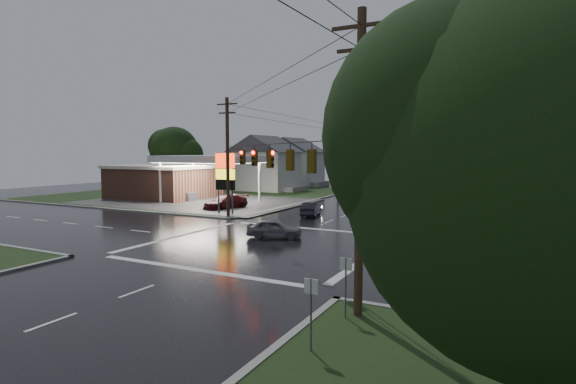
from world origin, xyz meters
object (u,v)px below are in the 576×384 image
at_px(pylon_sign, 225,173).
at_px(tree_ne_far, 546,151).
at_px(gas_station, 170,179).
at_px(car_pump, 225,202).
at_px(tree_se, 558,180).
at_px(tree_nw_behind, 175,151).
at_px(car_north, 311,209).
at_px(utility_pole_n, 338,156).
at_px(utility_pole_se, 360,161).
at_px(utility_pole_nw, 228,155).
at_px(house_near, 265,162).
at_px(house_far, 294,161).
at_px(car_crossing, 274,228).
at_px(tree_ne_near, 515,157).

xyz_separation_m(pylon_sign, tree_ne_far, (27.65, 23.49, 2.17)).
bearing_deg(gas_station, car_pump, -24.21).
relative_size(pylon_sign, tree_se, 0.66).
height_order(pylon_sign, tree_nw_behind, tree_nw_behind).
relative_size(tree_ne_far, car_north, 2.48).
distance_m(utility_pole_n, car_north, 25.81).
xyz_separation_m(gas_station, utility_pole_se, (35.18, -29.20, 3.17)).
distance_m(utility_pole_nw, tree_ne_far, 36.20).
xyz_separation_m(tree_nw_behind, car_north, (31.01, -16.45, -5.53)).
bearing_deg(tree_se, tree_nw_behind, 136.80).
bearing_deg(car_north, car_pump, -16.28).
distance_m(pylon_sign, tree_nw_behind, 30.49).
relative_size(gas_station, utility_pole_se, 2.38).
distance_m(utility_pole_n, tree_se, 59.36).
height_order(pylon_sign, tree_se, tree_se).
height_order(utility_pole_n, tree_ne_far, utility_pole_n).
relative_size(house_near, house_far, 1.00).
relative_size(pylon_sign, house_near, 0.54).
height_order(tree_se, car_pump, tree_se).
relative_size(utility_pole_se, car_crossing, 2.83).
distance_m(car_north, car_crossing, 11.35).
height_order(pylon_sign, car_north, pylon_sign).
bearing_deg(tree_nw_behind, house_far, 56.56).
xyz_separation_m(tree_se, car_pump, (-28.15, 30.01, -4.83)).
bearing_deg(car_pump, utility_pole_n, 100.49).
distance_m(utility_pole_n, tree_ne_far, 26.96).
bearing_deg(tree_se, utility_pole_se, 130.95).
relative_size(gas_station, house_near, 2.37).
bearing_deg(pylon_sign, tree_nw_behind, 140.13).
height_order(utility_pole_n, house_far, utility_pole_n).
height_order(utility_pole_se, car_crossing, utility_pole_se).
bearing_deg(car_crossing, tree_ne_far, -51.33).
xyz_separation_m(utility_pole_se, tree_nw_behind, (-43.34, 39.49, 0.46)).
height_order(tree_ne_near, tree_ne_far, tree_ne_far).
relative_size(utility_pole_n, tree_nw_behind, 1.05).
bearing_deg(car_north, utility_pole_se, 104.46).
distance_m(house_far, car_north, 39.59).
bearing_deg(utility_pole_n, tree_nw_behind, -161.79).
bearing_deg(tree_se, car_crossing, 130.58).
height_order(car_north, car_pump, car_pump).
distance_m(utility_pole_se, car_crossing, 16.43).
bearing_deg(house_far, utility_pole_se, -61.32).
xyz_separation_m(utility_pole_n, house_near, (-11.45, -2.00, -1.06)).
bearing_deg(pylon_sign, utility_pole_nw, -45.00).
height_order(tree_ne_near, car_pump, tree_ne_near).
bearing_deg(car_pump, tree_nw_behind, 161.28).
bearing_deg(car_pump, car_north, 16.20).
distance_m(utility_pole_se, house_far, 65.55).
xyz_separation_m(tree_nw_behind, tree_ne_far, (50.99, 4.00, -0.00)).
distance_m(gas_station, house_far, 28.61).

